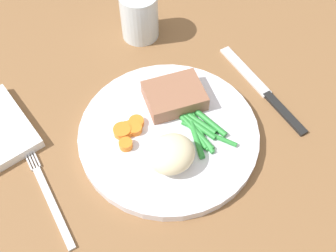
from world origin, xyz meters
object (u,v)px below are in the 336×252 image
at_px(knife, 263,90).
at_px(dinner_plate, 168,133).
at_px(water_glass, 140,19).
at_px(fork, 49,196).
at_px(meat_portion, 174,96).

bearing_deg(knife, dinner_plate, 176.98).
xyz_separation_m(dinner_plate, water_glass, (0.07, 0.21, 0.03)).
height_order(knife, water_glass, water_glass).
distance_m(fork, water_glass, 0.33).
distance_m(dinner_plate, meat_portion, 0.06).
relative_size(knife, water_glass, 2.48).
bearing_deg(fork, knife, 3.14).
distance_m(meat_portion, knife, 0.15).
relative_size(fork, water_glass, 2.01).
bearing_deg(dinner_plate, knife, -0.94).
bearing_deg(dinner_plate, fork, -179.21).
xyz_separation_m(dinner_plate, fork, (-0.19, -0.00, -0.01)).
xyz_separation_m(fork, water_glass, (0.25, 0.21, 0.03)).
bearing_deg(knife, meat_portion, 160.39).
bearing_deg(dinner_plate, meat_portion, 49.40).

